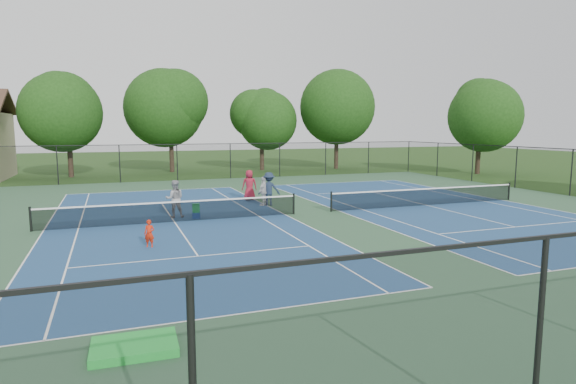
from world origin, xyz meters
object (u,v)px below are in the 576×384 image
object	(u,v)px
tree_back_b	(170,104)
bystander_c	(249,185)
tree_back_d	(337,104)
tree_side_e	(480,112)
ball_crate	(196,215)
tree_back_a	(67,108)
tree_back_c	(262,116)
child_player	(149,234)
bystander_a	(264,191)
instructor	(175,199)
ball_hopper	(196,208)
bystander_b	(269,189)

from	to	relation	value
tree_back_b	bystander_c	size ratio (longest dim) A/B	5.45
tree_back_b	tree_back_d	distance (m)	17.12
tree_side_e	ball_crate	bearing A→B (deg)	-155.05
tree_back_a	tree_side_e	world-z (taller)	tree_back_a
tree_back_c	tree_back_d	distance (m)	8.17
child_player	bystander_a	bearing A→B (deg)	71.89
child_player	ball_crate	world-z (taller)	child_player
instructor	ball_crate	xyz separation A→B (m)	(0.91, -0.66, -0.77)
tree_back_a	ball_hopper	distance (m)	25.11
child_player	instructor	xyz separation A→B (m)	(1.64, 5.71, 0.41)
tree_back_b	instructor	distance (m)	25.58
tree_back_c	ball_hopper	bearing A→B (deg)	-114.03
tree_back_d	ball_crate	distance (m)	30.84
tree_back_a	bystander_c	size ratio (longest dim) A/B	4.97
tree_back_a	tree_back_b	bearing A→B (deg)	12.53
tree_side_e	child_player	distance (m)	36.87
tree_back_b	child_player	world-z (taller)	tree_back_b
instructor	tree_side_e	bearing A→B (deg)	-150.24
tree_back_d	bystander_b	bearing A→B (deg)	-124.46
instructor	bystander_b	size ratio (longest dim) A/B	0.98
bystander_a	bystander_b	size ratio (longest dim) A/B	0.87
tree_back_d	bystander_a	world-z (taller)	tree_back_d
ball_hopper	tree_side_e	bearing A→B (deg)	24.95
bystander_c	ball_crate	bearing A→B (deg)	58.99
ball_crate	bystander_c	bearing A→B (deg)	50.33
ball_hopper	bystander_a	bearing A→B (deg)	31.05
tree_back_b	instructor	size ratio (longest dim) A/B	5.45
tree_back_b	instructor	xyz separation A→B (m)	(-2.81, -24.79, -5.68)
tree_back_d	ball_crate	size ratio (longest dim) A/B	27.78
bystander_c	ball_crate	distance (m)	6.40
instructor	ball_crate	distance (m)	1.36
bystander_c	tree_back_d	bearing A→B (deg)	-119.99
tree_back_c	ball_crate	xyz separation A→B (m)	(-10.90, -24.44, -5.33)
instructor	bystander_b	world-z (taller)	bystander_b
tree_back_b	tree_side_e	distance (m)	29.56
tree_back_a	ball_hopper	xyz separation A→B (m)	(7.10, -23.44, -5.52)
child_player	tree_back_c	bearing A→B (deg)	89.17
bystander_a	bystander_c	world-z (taller)	bystander_c
child_player	instructor	size ratio (longest dim) A/B	0.56
bystander_b	tree_back_c	bearing A→B (deg)	-82.86
tree_back_b	tree_back_a	bearing A→B (deg)	-167.47
tree_back_b	ball_crate	xyz separation A→B (m)	(-1.90, -25.44, -6.44)
ball_crate	tree_back_b	bearing A→B (deg)	85.74
instructor	child_player	bearing A→B (deg)	80.54
tree_back_a	child_player	world-z (taller)	tree_back_a
tree_back_a	tree_side_e	bearing A→B (deg)	-15.52
tree_back_a	instructor	world-z (taller)	tree_back_a
bystander_c	bystander_a	bearing A→B (deg)	103.33
tree_back_b	ball_crate	size ratio (longest dim) A/B	26.88
tree_back_c	tree_back_d	world-z (taller)	tree_back_d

